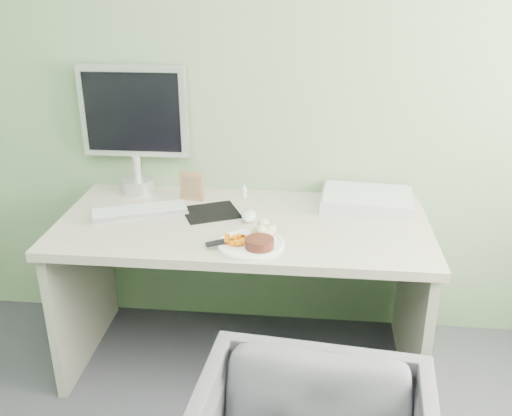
# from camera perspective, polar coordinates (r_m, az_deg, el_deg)

# --- Properties ---
(wall_back) EXTENTS (3.50, 0.00, 3.50)m
(wall_back) POSITION_cam_1_polar(r_m,az_deg,el_deg) (2.64, -0.42, 14.44)
(wall_back) COLOR #67865E
(wall_back) RESTS_ON floor
(desk) EXTENTS (1.60, 0.75, 0.73)m
(desk) POSITION_cam_1_polar(r_m,az_deg,el_deg) (2.54, -1.28, -5.09)
(desk) COLOR #BDB29E
(desk) RESTS_ON floor
(plate) EXTENTS (0.26, 0.26, 0.01)m
(plate) POSITION_cam_1_polar(r_m,az_deg,el_deg) (2.25, -0.53, -3.70)
(plate) COLOR white
(plate) RESTS_ON desk
(steak) EXTENTS (0.13, 0.13, 0.04)m
(steak) POSITION_cam_1_polar(r_m,az_deg,el_deg) (2.20, 0.35, -3.54)
(steak) COLOR black
(steak) RESTS_ON plate
(potato_pile) EXTENTS (0.13, 0.11, 0.06)m
(potato_pile) POSITION_cam_1_polar(r_m,az_deg,el_deg) (2.28, 0.48, -2.26)
(potato_pile) COLOR tan
(potato_pile) RESTS_ON plate
(carrot_heap) EXTENTS (0.08, 0.08, 0.04)m
(carrot_heap) POSITION_cam_1_polar(r_m,az_deg,el_deg) (2.23, -2.19, -3.11)
(carrot_heap) COLOR orange
(carrot_heap) RESTS_ON plate
(steak_knife) EXTENTS (0.20, 0.13, 0.02)m
(steak_knife) POSITION_cam_1_polar(r_m,az_deg,el_deg) (2.23, -3.14, -3.35)
(steak_knife) COLOR silver
(steak_knife) RESTS_ON plate
(mousepad) EXTENTS (0.30, 0.29, 0.00)m
(mousepad) POSITION_cam_1_polar(r_m,az_deg,el_deg) (2.56, -4.52, -0.42)
(mousepad) COLOR black
(mousepad) RESTS_ON desk
(keyboard) EXTENTS (0.43, 0.26, 0.02)m
(keyboard) POSITION_cam_1_polar(r_m,az_deg,el_deg) (2.58, -11.55, -0.28)
(keyboard) COLOR white
(keyboard) RESTS_ON desk
(computer_mouse) EXTENTS (0.07, 0.12, 0.04)m
(computer_mouse) POSITION_cam_1_polar(r_m,az_deg,el_deg) (2.47, -0.70, -0.78)
(computer_mouse) COLOR white
(computer_mouse) RESTS_ON desk
(photo_frame) EXTENTS (0.11, 0.02, 0.14)m
(photo_frame) POSITION_cam_1_polar(r_m,az_deg,el_deg) (2.67, -6.46, 2.14)
(photo_frame) COLOR #996447
(photo_frame) RESTS_ON desk
(eyedrop_bottle) EXTENTS (0.02, 0.02, 0.07)m
(eyedrop_bottle) POSITION_cam_1_polar(r_m,az_deg,el_deg) (2.70, -1.17, 1.63)
(eyedrop_bottle) COLOR white
(eyedrop_bottle) RESTS_ON desk
(scanner) EXTENTS (0.43, 0.31, 0.06)m
(scanner) POSITION_cam_1_polar(r_m,az_deg,el_deg) (2.64, 11.05, 0.68)
(scanner) COLOR #B4B8BB
(scanner) RESTS_ON desk
(monitor) EXTENTS (0.50, 0.16, 0.60)m
(monitor) POSITION_cam_1_polar(r_m,az_deg,el_deg) (2.76, -12.08, 8.37)
(monitor) COLOR silver
(monitor) RESTS_ON desk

